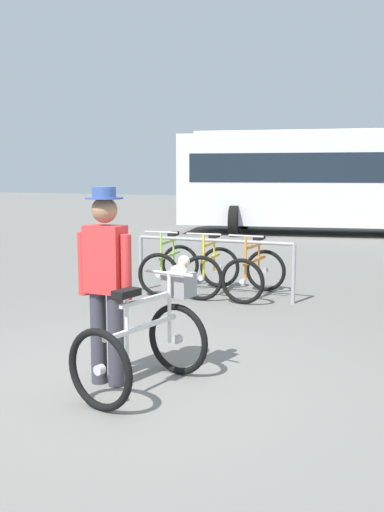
{
  "coord_description": "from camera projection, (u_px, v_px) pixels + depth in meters",
  "views": [
    {
      "loc": [
        2.55,
        -4.18,
        1.84
      ],
      "look_at": [
        0.09,
        1.13,
        1.0
      ],
      "focal_mm": 40.67,
      "sensor_mm": 36.0,
      "label": 1
    }
  ],
  "objects": [
    {
      "name": "racked_bike_yellow",
      "position": [
        211.0,
        270.0,
        8.89
      ],
      "size": [
        0.79,
        1.18,
        0.98
      ],
      "color": "black",
      "rests_on": "ground"
    },
    {
      "name": "racked_bike_orange",
      "position": [
        255.0,
        273.0,
        8.61
      ],
      "size": [
        0.67,
        1.12,
        0.98
      ],
      "color": "black",
      "rests_on": "ground"
    },
    {
      "name": "racked_bike_lime",
      "position": [
        170.0,
        267.0,
        9.16
      ],
      "size": [
        0.8,
        1.18,
        0.97
      ],
      "color": "black",
      "rests_on": "ground"
    },
    {
      "name": "person_with_featured_bike",
      "position": [
        106.0,
        278.0,
        4.96
      ],
      "size": [
        0.53,
        0.32,
        1.72
      ],
      "color": "#383842",
      "rests_on": "ground"
    },
    {
      "name": "bike_rack_rail",
      "position": [
        213.0,
        254.0,
        8.64
      ],
      "size": [
        2.51,
        0.11,
        0.88
      ],
      "color": "#99999E",
      "rests_on": "ground"
    },
    {
      "name": "ground_plane",
      "position": [
        129.0,
        385.0,
        5.08
      ],
      "size": [
        80.0,
        80.0,
        0.0
      ],
      "primitive_type": "plane",
      "color": "slate"
    },
    {
      "name": "bus_distant",
      "position": [
        347.0,
        177.0,
        17.42
      ],
      "size": [
        10.31,
        4.81,
        3.08
      ],
      "color": "silver",
      "rests_on": "ground"
    },
    {
      "name": "featured_bicycle",
      "position": [
        151.0,
        332.0,
        4.97
      ],
      "size": [
        0.84,
        1.25,
        1.09
      ],
      "color": "black",
      "rests_on": "ground"
    }
  ]
}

